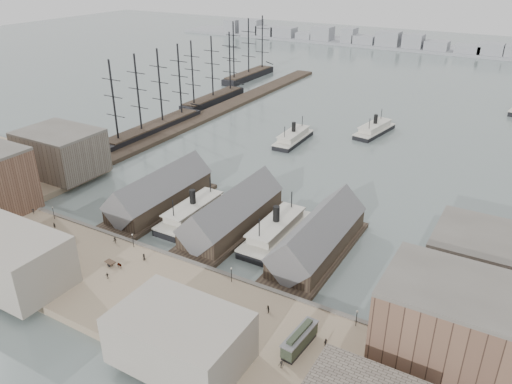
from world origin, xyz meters
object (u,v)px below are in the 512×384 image
Objects in this scene: ferry_docked_west at (194,212)px; horse_cart_left at (31,227)px; tram at (300,340)px; horse_cart_right at (197,314)px; horse_cart_center at (116,264)px.

horse_cart_left is (-32.65, -30.35, 0.50)m from ferry_docked_west.
tram is 22.49m from horse_cart_right.
ferry_docked_west is at bearing 7.73° from horse_cart_center.
horse_cart_center is (-50.09, 2.45, -1.09)m from tram.
tram reaches higher than horse_cart_left.
horse_cart_right is (27.77, -4.96, 0.06)m from horse_cart_center.
tram is (50.76, -34.44, 1.57)m from ferry_docked_west.
tram is 2.18× the size of horse_cart_left.
horse_cart_center is (0.67, -31.99, 0.48)m from ferry_docked_west.
horse_cart_left is 33.35m from horse_cart_center.
tram is at bearing -85.18° from horse_cart_right.
horse_cart_left is (-83.40, 4.10, -1.07)m from tram.
ferry_docked_west reaches higher than horse_cart_left.
horse_cart_left is at bearing -137.09° from ferry_docked_west.
ferry_docked_west is 2.63× the size of tram.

